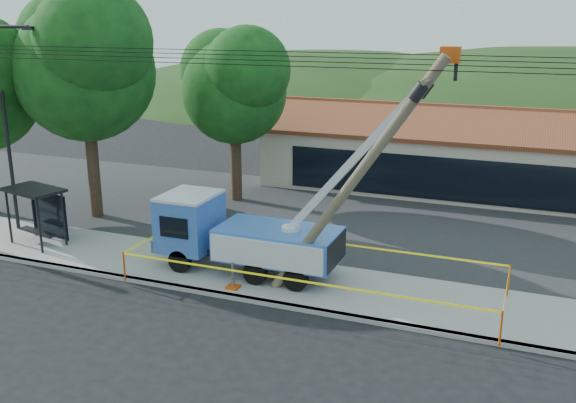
{
  "coord_description": "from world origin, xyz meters",
  "views": [
    {
      "loc": [
        7.3,
        -15.96,
        9.35
      ],
      "look_at": [
        -0.97,
        5.0,
        2.79
      ],
      "focal_mm": 40.0,
      "sensor_mm": 36.0,
      "label": 1
    }
  ],
  "objects_px": {
    "utility_truck": "(244,233)",
    "car_silver": "(201,220)",
    "leaning_pole": "(362,170)",
    "bus_shelter": "(38,203)"
  },
  "relations": [
    {
      "from": "utility_truck",
      "to": "bus_shelter",
      "type": "distance_m",
      "value": 9.21
    },
    {
      "from": "utility_truck",
      "to": "car_silver",
      "type": "height_order",
      "value": "utility_truck"
    },
    {
      "from": "utility_truck",
      "to": "leaning_pole",
      "type": "height_order",
      "value": "utility_truck"
    },
    {
      "from": "car_silver",
      "to": "bus_shelter",
      "type": "bearing_deg",
      "value": -155.72
    },
    {
      "from": "leaning_pole",
      "to": "car_silver",
      "type": "height_order",
      "value": "leaning_pole"
    },
    {
      "from": "utility_truck",
      "to": "car_silver",
      "type": "distance_m",
      "value": 7.17
    },
    {
      "from": "leaning_pole",
      "to": "bus_shelter",
      "type": "height_order",
      "value": "leaning_pole"
    },
    {
      "from": "utility_truck",
      "to": "leaning_pole",
      "type": "distance_m",
      "value": 5.6
    },
    {
      "from": "leaning_pole",
      "to": "car_silver",
      "type": "distance_m",
      "value": 12.07
    },
    {
      "from": "utility_truck",
      "to": "bus_shelter",
      "type": "bearing_deg",
      "value": -177.67
    }
  ]
}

